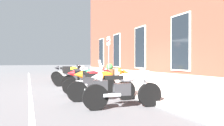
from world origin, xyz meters
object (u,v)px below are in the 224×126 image
Objects in this scene: motorcycle_yellow_naked at (72,75)px; motorcycle_orange_sport at (105,83)px; motorcycle_white_sport at (127,87)px; parking_sign at (109,53)px; barrel_planter at (110,73)px; motorcycle_black_sport at (70,72)px; motorcycle_green_touring at (84,77)px; motorcycle_red_sport at (92,79)px; motorcycle_black_naked at (74,77)px.

motorcycle_orange_sport is (5.49, -0.04, 0.08)m from motorcycle_yellow_naked.
motorcycle_white_sport is at bearing 8.59° from motorcycle_orange_sport.
parking_sign reaches higher than barrel_planter.
motorcycle_yellow_naked is at bearing -133.30° from parking_sign.
parking_sign is at bearing 156.81° from motorcycle_orange_sport.
motorcycle_yellow_naked is at bearing -7.29° from motorcycle_black_sport.
parking_sign is (3.14, 1.45, 1.15)m from motorcycle_black_sport.
motorcycle_black_sport is 2.77m from barrel_planter.
motorcycle_green_touring reaches higher than motorcycle_white_sport.
motorcycle_white_sport is at bearing -0.41° from motorcycle_black_sport.
motorcycle_yellow_naked is at bearing -179.76° from motorcycle_red_sport.
motorcycle_black_sport is at bearing -134.16° from barrel_planter.
barrel_planter reaches higher than motorcycle_black_sport.
motorcycle_yellow_naked is 2.16× the size of barrel_planter.
motorcycle_yellow_naked is 2.73m from motorcycle_green_touring.
motorcycle_yellow_naked is 0.97× the size of motorcycle_green_touring.
motorcycle_white_sport is 0.90× the size of parking_sign.
motorcycle_orange_sport is at bearing -0.39° from motorcycle_yellow_naked.
motorcycle_red_sport is 1.55m from motorcycle_orange_sport.
motorcycle_yellow_naked is 2.58m from parking_sign.
parking_sign is at bearing 125.28° from motorcycle_green_touring.
motorcycle_orange_sport is at bearing -23.44° from barrel_planter.
barrel_planter is (1.93, 1.99, -0.01)m from motorcycle_black_sport.
motorcycle_black_sport is at bearing 172.71° from motorcycle_yellow_naked.
motorcycle_black_sport is at bearing 178.07° from motorcycle_red_sport.
motorcycle_black_sport is 1.01× the size of motorcycle_orange_sport.
motorcycle_green_touring is 1.21m from motorcycle_red_sport.
motorcycle_red_sport is at bearing 2.57° from motorcycle_black_naked.
motorcycle_green_touring is 3.24m from barrel_planter.
motorcycle_yellow_naked is at bearing 179.82° from motorcycle_green_touring.
barrel_planter is at bearing 110.53° from motorcycle_black_naked.
parking_sign is at bearing 46.70° from motorcycle_yellow_naked.
motorcycle_white_sport is 5.46m from parking_sign.
motorcycle_orange_sport is (1.55, -0.05, 0.02)m from motorcycle_red_sport.
parking_sign reaches higher than motorcycle_black_naked.
motorcycle_black_sport is 0.90× the size of parking_sign.
barrel_planter reaches higher than motorcycle_white_sport.
motorcycle_orange_sport reaches higher than motorcycle_yellow_naked.
motorcycle_yellow_naked is (1.58, -0.20, -0.09)m from motorcycle_black_sport.
motorcycle_green_touring is at bearing -54.72° from parking_sign.
motorcycle_red_sport is (3.93, 0.02, 0.07)m from motorcycle_yellow_naked.
motorcycle_white_sport is at bearing -17.93° from barrel_planter.
motorcycle_orange_sport reaches higher than motorcycle_red_sport.
motorcycle_orange_sport is (7.07, -0.24, -0.00)m from motorcycle_black_sport.
motorcycle_green_touring is 0.90× the size of parking_sign.
motorcycle_black_sport is 1.03× the size of motorcycle_yellow_naked.
barrel_planter reaches higher than motorcycle_red_sport.
motorcycle_orange_sport is at bearing 0.92° from motorcycle_black_naked.
motorcycle_yellow_naked is 0.98× the size of motorcycle_orange_sport.
parking_sign is at bearing 78.89° from motorcycle_black_naked.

